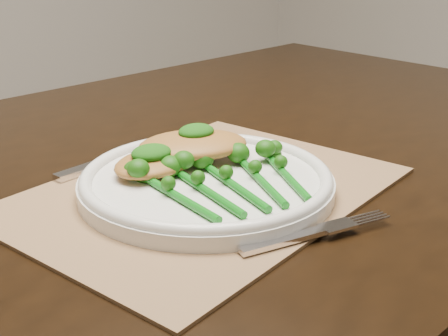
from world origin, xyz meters
TOP-DOWN VIEW (x-y plane):
  - placemat at (0.04, -0.09)m, footprint 0.51×0.43m
  - dinner_plate at (0.04, -0.10)m, footprint 0.30×0.30m
  - knife at (0.00, 0.06)m, footprint 0.23×0.07m
  - fork at (0.08, -0.26)m, footprint 0.18×0.04m
  - chicken_fillet_left at (0.00, -0.04)m, footprint 0.13×0.11m
  - chicken_fillet_right at (0.06, -0.04)m, footprint 0.16×0.14m
  - pesto_dollop_left at (-0.00, -0.05)m, footprint 0.05×0.04m
  - pesto_dollop_right at (0.07, -0.03)m, footprint 0.05×0.04m
  - broccolini_bundle at (0.04, -0.15)m, footprint 0.18×0.20m

SIDE VIEW (x-z plane):
  - placemat at x=0.04m, z-range 0.75..0.75m
  - fork at x=0.08m, z-range 0.76..0.76m
  - knife at x=0.00m, z-range 0.75..0.76m
  - dinner_plate at x=0.04m, z-range 0.75..0.78m
  - broccolini_bundle at x=0.04m, z-range 0.76..0.79m
  - chicken_fillet_left at x=0.00m, z-range 0.77..0.79m
  - chicken_fillet_right at x=0.06m, z-range 0.78..0.81m
  - pesto_dollop_left at x=0.00m, z-range 0.79..0.81m
  - pesto_dollop_right at x=0.07m, z-range 0.80..0.82m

